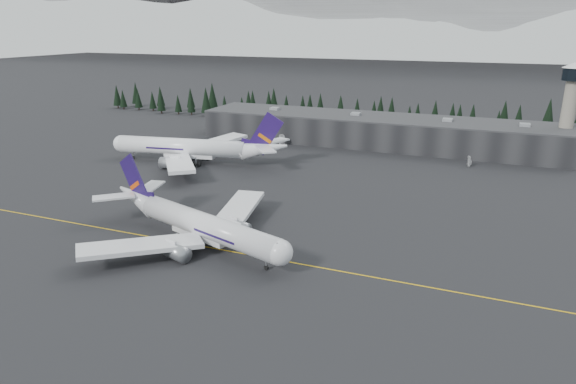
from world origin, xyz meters
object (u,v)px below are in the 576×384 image
at_px(jet_parked, 197,148).
at_px(gse_vehicle_a, 282,144).
at_px(control_tower, 570,100).
at_px(jet_main, 194,222).
at_px(gse_vehicle_b, 469,165).
at_px(terminal, 377,130).

bearing_deg(jet_parked, gse_vehicle_a, -124.62).
height_order(control_tower, jet_main, control_tower).
height_order(jet_parked, gse_vehicle_b, jet_parked).
xyz_separation_m(control_tower, gse_vehicle_b, (-33.38, -27.72, -22.68)).
height_order(terminal, jet_main, jet_main).
xyz_separation_m(control_tower, jet_parked, (-132.12, -62.19, -17.44)).
height_order(jet_main, gse_vehicle_b, jet_main).
relative_size(terminal, gse_vehicle_a, 30.94).
distance_m(terminal, gse_vehicle_b, 48.73).
bearing_deg(gse_vehicle_a, control_tower, 0.00).
xyz_separation_m(control_tower, gse_vehicle_a, (-113.27, -21.91, -22.69)).
distance_m(control_tower, jet_parked, 147.06).
relative_size(terminal, gse_vehicle_b, 37.69).
relative_size(jet_parked, gse_vehicle_a, 13.82).
bearing_deg(gse_vehicle_a, terminal, 15.35).
bearing_deg(jet_parked, jet_main, 111.87).
relative_size(terminal, jet_main, 2.60).
xyz_separation_m(terminal, jet_main, (-16.88, -125.10, -1.06)).
relative_size(jet_main, jet_parked, 0.86).
height_order(control_tower, gse_vehicle_a, control_tower).
xyz_separation_m(terminal, gse_vehicle_a, (-38.27, -18.91, -5.58)).
xyz_separation_m(gse_vehicle_a, gse_vehicle_b, (79.89, -5.82, 0.00)).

